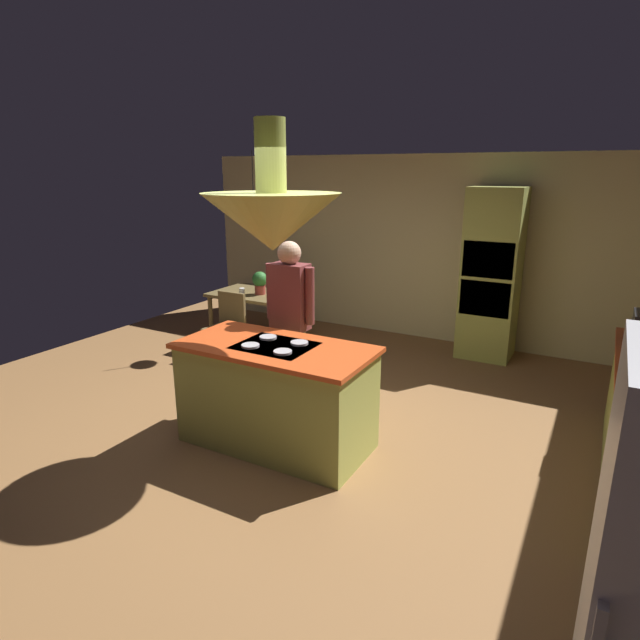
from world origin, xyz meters
The scene contains 12 objects.
ground centered at (0.00, 0.00, 0.00)m, with size 8.16×8.16×0.00m, color olive.
wall_back centered at (0.00, 3.45, 1.27)m, with size 6.80×0.10×2.55m, color beige.
kitchen_island centered at (0.00, -0.20, 0.46)m, with size 1.67×0.84×0.93m.
oven_tower centered at (1.10, 3.04, 1.07)m, with size 0.66×0.62×2.15m.
dining_table centered at (-1.70, 1.90, 0.66)m, with size 1.15×0.83×0.76m.
person_at_island centered at (-0.28, 0.49, 0.98)m, with size 0.53×0.23×1.70m.
range_hood centered at (0.00, -0.20, 1.97)m, with size 1.10×1.10×1.00m.
pendant_light_over_table centered at (-1.70, 1.90, 1.86)m, with size 0.32×0.32×0.82m.
chair_facing_island centered at (-1.70, 1.26, 0.50)m, with size 0.40×0.40×0.87m.
chair_by_back_wall centered at (-1.70, 2.54, 0.50)m, with size 0.40×0.40×0.87m.
potted_plant_on_table centered at (-1.60, 1.84, 0.93)m, with size 0.20×0.20×0.30m.
cup_on_table centered at (-1.79, 1.69, 0.81)m, with size 0.07×0.07×0.09m, color white.
Camera 1 is at (2.35, -3.67, 2.33)m, focal length 29.40 mm.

